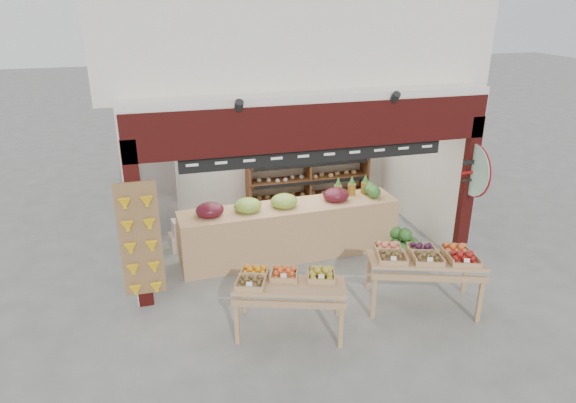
{
  "coord_description": "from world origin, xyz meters",
  "views": [
    {
      "loc": [
        -2.43,
        -8.23,
        4.47
      ],
      "look_at": [
        -0.23,
        -0.2,
        1.13
      ],
      "focal_mm": 32.0,
      "sensor_mm": 36.0,
      "label": 1
    }
  ],
  "objects_px": {
    "display_table_right": "(425,257)",
    "refrigerator": "(158,187)",
    "cardboard_stack": "(193,235)",
    "mid_counter": "(289,229)",
    "watermelon_pile": "(403,244)",
    "display_table_left": "(283,281)",
    "back_shelving": "(308,163)"
  },
  "relations": [
    {
      "from": "display_table_right",
      "to": "watermelon_pile",
      "type": "bearing_deg",
      "value": 71.49
    },
    {
      "from": "watermelon_pile",
      "to": "display_table_left",
      "type": "bearing_deg",
      "value": -149.22
    },
    {
      "from": "back_shelving",
      "to": "watermelon_pile",
      "type": "relative_size",
      "value": 4.03
    },
    {
      "from": "display_table_right",
      "to": "cardboard_stack",
      "type": "bearing_deg",
      "value": 137.17
    },
    {
      "from": "mid_counter",
      "to": "watermelon_pile",
      "type": "xyz_separation_m",
      "value": [
        2.08,
        -0.45,
        -0.37
      ]
    },
    {
      "from": "display_table_right",
      "to": "refrigerator",
      "type": "bearing_deg",
      "value": 135.38
    },
    {
      "from": "refrigerator",
      "to": "back_shelving",
      "type": "bearing_deg",
      "value": 15.14
    },
    {
      "from": "refrigerator",
      "to": "display_table_left",
      "type": "xyz_separation_m",
      "value": [
        1.55,
        -3.69,
        -0.26
      ]
    },
    {
      "from": "mid_counter",
      "to": "display_table_right",
      "type": "xyz_separation_m",
      "value": [
        1.53,
        -2.1,
        0.29
      ]
    },
    {
      "from": "cardboard_stack",
      "to": "display_table_right",
      "type": "bearing_deg",
      "value": -42.83
    },
    {
      "from": "mid_counter",
      "to": "display_table_right",
      "type": "bearing_deg",
      "value": -53.93
    },
    {
      "from": "refrigerator",
      "to": "mid_counter",
      "type": "xyz_separation_m",
      "value": [
        2.22,
        -1.6,
        -0.46
      ]
    },
    {
      "from": "refrigerator",
      "to": "display_table_left",
      "type": "distance_m",
      "value": 4.01
    },
    {
      "from": "back_shelving",
      "to": "watermelon_pile",
      "type": "bearing_deg",
      "value": -66.82
    },
    {
      "from": "cardboard_stack",
      "to": "display_table_left",
      "type": "distance_m",
      "value": 3.16
    },
    {
      "from": "display_table_left",
      "to": "display_table_right",
      "type": "distance_m",
      "value": 2.2
    },
    {
      "from": "display_table_left",
      "to": "refrigerator",
      "type": "bearing_deg",
      "value": 112.84
    },
    {
      "from": "display_table_left",
      "to": "display_table_right",
      "type": "relative_size",
      "value": 0.93
    },
    {
      "from": "refrigerator",
      "to": "display_table_right",
      "type": "height_order",
      "value": "refrigerator"
    },
    {
      "from": "back_shelving",
      "to": "watermelon_pile",
      "type": "distance_m",
      "value": 2.88
    },
    {
      "from": "display_table_left",
      "to": "display_table_right",
      "type": "bearing_deg",
      "value": -0.31
    },
    {
      "from": "back_shelving",
      "to": "mid_counter",
      "type": "bearing_deg",
      "value": -116.03
    },
    {
      "from": "refrigerator",
      "to": "display_table_left",
      "type": "relative_size",
      "value": 1.16
    },
    {
      "from": "back_shelving",
      "to": "display_table_left",
      "type": "relative_size",
      "value": 1.59
    },
    {
      "from": "cardboard_stack",
      "to": "display_table_right",
      "type": "relative_size",
      "value": 0.53
    },
    {
      "from": "back_shelving",
      "to": "display_table_left",
      "type": "distance_m",
      "value": 4.49
    },
    {
      "from": "watermelon_pile",
      "to": "back_shelving",
      "type": "bearing_deg",
      "value": 113.18
    },
    {
      "from": "display_table_right",
      "to": "back_shelving",
      "type": "bearing_deg",
      "value": 97.18
    },
    {
      "from": "cardboard_stack",
      "to": "mid_counter",
      "type": "bearing_deg",
      "value": -27.35
    },
    {
      "from": "back_shelving",
      "to": "display_table_right",
      "type": "relative_size",
      "value": 1.47
    },
    {
      "from": "cardboard_stack",
      "to": "refrigerator",
      "type": "bearing_deg",
      "value": 126.88
    },
    {
      "from": "display_table_right",
      "to": "watermelon_pile",
      "type": "xyz_separation_m",
      "value": [
        0.55,
        1.65,
        -0.65
      ]
    }
  ]
}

